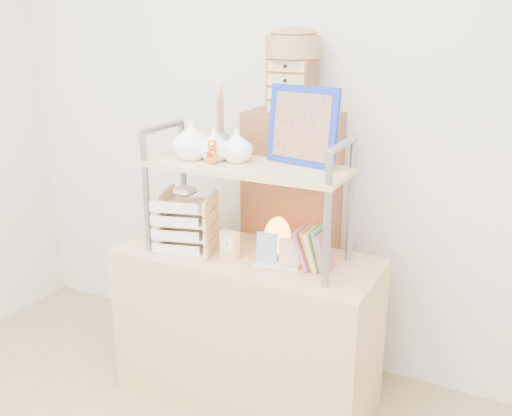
{
  "coord_description": "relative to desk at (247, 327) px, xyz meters",
  "views": [
    {
      "loc": [
        1.11,
        -0.92,
        1.76
      ],
      "look_at": [
        0.05,
        1.2,
        0.98
      ],
      "focal_mm": 40.0,
      "sensor_mm": 36.0,
      "label": 1
    }
  ],
  "objects": [
    {
      "name": "drawer_chest",
      "position": [
        0.06,
        0.35,
        1.1
      ],
      "size": [
        0.2,
        0.16,
        0.25
      ],
      "color": "brown",
      "rests_on": "cabinet"
    },
    {
      "name": "desk",
      "position": [
        0.0,
        0.0,
        0.0
      ],
      "size": [
        1.2,
        0.5,
        0.75
      ],
      "primitive_type": "cube",
      "color": "tan",
      "rests_on": "ground"
    },
    {
      "name": "postcard_stand",
      "position": [
        0.18,
        -0.05,
        0.42
      ],
      "size": [
        0.21,
        0.09,
        0.14
      ],
      "color": "white",
      "rests_on": "desk"
    },
    {
      "name": "woven_basket",
      "position": [
        0.06,
        0.35,
        1.28
      ],
      "size": [
        0.25,
        0.25,
        0.1
      ],
      "primitive_type": "cylinder",
      "color": "olive",
      "rests_on": "drawer_chest"
    },
    {
      "name": "desk_clock",
      "position": [
        -0.05,
        -0.06,
        0.44
      ],
      "size": [
        0.09,
        0.05,
        0.13
      ],
      "color": "tan",
      "rests_on": "desk"
    },
    {
      "name": "cabinet",
      "position": [
        0.06,
        0.37,
        0.3
      ],
      "size": [
        0.45,
        0.24,
        1.35
      ],
      "primitive_type": "cube",
      "rotation": [
        0.0,
        0.0,
        0.01
      ],
      "color": "brown",
      "rests_on": "ground"
    },
    {
      "name": "hutch",
      "position": [
        -0.04,
        0.01,
        0.81
      ],
      "size": [
        0.9,
        0.34,
        0.76
      ],
      "color": "gray",
      "rests_on": "desk"
    },
    {
      "name": "salt_lamp",
      "position": [
        0.14,
        0.04,
        0.47
      ],
      "size": [
        0.12,
        0.12,
        0.19
      ],
      "color": "brown",
      "rests_on": "desk"
    },
    {
      "name": "room_shell",
      "position": [
        0.0,
        -0.81,
        1.32
      ],
      "size": [
        3.42,
        3.41,
        2.61
      ],
      "color": "silver",
      "rests_on": "ground"
    },
    {
      "name": "letter_tray",
      "position": [
        -0.28,
        -0.06,
        0.49
      ],
      "size": [
        0.29,
        0.29,
        0.3
      ],
      "color": "tan",
      "rests_on": "desk"
    }
  ]
}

